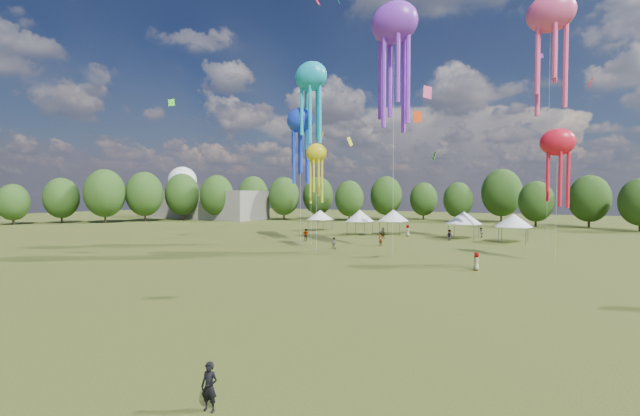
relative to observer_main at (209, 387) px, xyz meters
The scene contains 10 objects.
ground 8.96m from the observer_main, behind, with size 300.00×300.00×0.00m, color #384416.
observer_main is the anchor object (origin of this frame).
spectator_near 38.74m from the observer_main, 113.46° to the left, with size 0.74×0.58×1.52m, color gray.
spectators_far 49.56m from the observer_main, 102.13° to the left, with size 27.10×30.89×1.93m.
festival_tents 57.53m from the observer_main, 102.65° to the left, with size 39.18×8.85×4.38m.
show_kites 44.65m from the observer_main, 99.46° to the left, with size 34.69×17.52×31.11m.
small_kites 53.68m from the observer_main, 101.89° to the left, with size 72.84×59.61×46.87m.
treeline 65.40m from the observer_main, 101.23° to the left, with size 201.57×95.24×13.43m.
hangar 109.21m from the observer_main, 137.76° to the left, with size 40.00×12.00×8.00m, color gray.
radome 125.54m from the observer_main, 140.65° to the left, with size 9.00×9.00×16.00m.
Camera 1 is at (18.52, -10.41, 7.02)m, focal length 22.55 mm.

